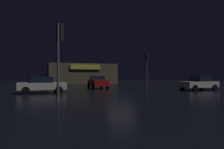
# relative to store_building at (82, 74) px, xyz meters

# --- Properties ---
(ground_plane) EXTENTS (120.00, 120.00, 0.00)m
(ground_plane) POSITION_rel_store_building_xyz_m (-2.19, -28.20, -2.11)
(ground_plane) COLOR black
(store_building) EXTENTS (14.38, 6.63, 4.20)m
(store_building) POSITION_rel_store_building_xyz_m (0.00, 0.00, 0.00)
(store_building) COLOR brown
(store_building) RESTS_ON ground
(traffic_signal_main) EXTENTS (0.42, 0.42, 4.38)m
(traffic_signal_main) POSITION_rel_store_building_xyz_m (-8.26, -33.88, 1.01)
(traffic_signal_main) COLOR #595B60
(traffic_signal_main) RESTS_ON ground
(traffic_signal_opposite) EXTENTS (0.42, 0.42, 4.57)m
(traffic_signal_opposite) POSITION_rel_store_building_xyz_m (3.89, -21.84, 1.08)
(traffic_signal_opposite) COLOR #595B60
(traffic_signal_opposite) RESTS_ON ground
(car_near) EXTENTS (4.03, 2.17, 1.42)m
(car_near) POSITION_rel_store_building_xyz_m (-9.01, -26.80, -1.38)
(car_near) COLOR silver
(car_near) RESTS_ON ground
(car_far) EXTENTS (2.11, 4.49, 1.52)m
(car_far) POSITION_rel_store_building_xyz_m (-2.43, -21.09, -1.33)
(car_far) COLOR #A51414
(car_far) RESTS_ON ground
(car_crossing) EXTENTS (3.94, 2.13, 1.48)m
(car_crossing) POSITION_rel_store_building_xyz_m (6.50, -28.24, -1.37)
(car_crossing) COLOR silver
(car_crossing) RESTS_ON ground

